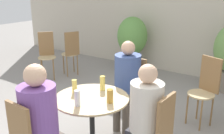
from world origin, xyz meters
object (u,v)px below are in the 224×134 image
object	(u,v)px
seated_person_0	(40,118)
beer_glass_1	(77,98)
seated_person_1	(145,113)
seated_person_2	(127,79)
bistro_chair_3	(71,50)
beer_glass_0	(75,86)
potted_plant_0	(132,40)
bistro_chair_4	(47,51)
beer_glass_2	(110,96)
bistro_chair_2	(133,87)
bistro_chair_5	(206,85)
beer_glass_3	(102,83)
bistro_chair_1	(157,133)
cafe_table_near	(92,110)

from	to	relation	value
seated_person_0	beer_glass_1	xyz separation A→B (m)	(0.05, 0.44, 0.04)
seated_person_1	seated_person_2	world-z (taller)	seated_person_2
bistro_chair_3	beer_glass_1	world-z (taller)	bistro_chair_3
beer_glass_0	potted_plant_0	distance (m)	3.14
bistro_chair_4	beer_glass_0	world-z (taller)	bistro_chair_4
bistro_chair_3	beer_glass_2	xyz separation A→B (m)	(2.34, -1.88, 0.21)
seated_person_1	beer_glass_2	bearing A→B (deg)	-93.22
potted_plant_0	bistro_chair_4	bearing A→B (deg)	-129.43
bistro_chair_2	seated_person_2	size ratio (longest dim) A/B	0.79
seated_person_2	beer_glass_2	world-z (taller)	seated_person_2
bistro_chair_4	seated_person_0	world-z (taller)	seated_person_0
bistro_chair_4	bistro_chair_5	world-z (taller)	same
bistro_chair_5	beer_glass_3	bearing A→B (deg)	-105.59
beer_glass_0	beer_glass_1	bearing A→B (deg)	-42.86
bistro_chair_3	beer_glass_2	distance (m)	3.02
bistro_chair_2	beer_glass_1	distance (m)	1.10
bistro_chair_1	beer_glass_1	distance (m)	0.87
bistro_chair_2	potted_plant_0	distance (m)	2.50
cafe_table_near	bistro_chair_3	bearing A→B (deg)	137.92
beer_glass_2	bistro_chair_4	bearing A→B (deg)	150.74
potted_plant_0	beer_glass_2	bearing A→B (deg)	-63.48
cafe_table_near	beer_glass_1	xyz separation A→B (m)	(0.01, -0.24, 0.25)
seated_person_1	beer_glass_3	size ratio (longest dim) A/B	7.12
bistro_chair_3	seated_person_2	world-z (taller)	seated_person_2
cafe_table_near	beer_glass_0	size ratio (longest dim) A/B	5.37
bistro_chair_3	beer_glass_3	world-z (taller)	bistro_chair_3
seated_person_0	beer_glass_1	bearing A→B (deg)	-93.55
beer_glass_1	seated_person_1	bearing A→B (deg)	17.05
cafe_table_near	seated_person_1	size ratio (longest dim) A/B	0.68
bistro_chair_5	seated_person_0	bearing A→B (deg)	-92.14
seated_person_2	bistro_chair_5	bearing A→B (deg)	46.49
seated_person_0	beer_glass_3	xyz separation A→B (m)	(0.01, 0.93, 0.04)
seated_person_2	beer_glass_1	world-z (taller)	seated_person_2
bistro_chair_1	bistro_chair_5	size ratio (longest dim) A/B	1.00
bistro_chair_1	potted_plant_0	world-z (taller)	potted_plant_0
bistro_chair_3	beer_glass_0	size ratio (longest dim) A/B	6.24
bistro_chair_3	bistro_chair_5	bearing A→B (deg)	108.38
bistro_chair_2	beer_glass_3	world-z (taller)	bistro_chair_2
cafe_table_near	bistro_chair_2	size ratio (longest dim) A/B	0.86
cafe_table_near	beer_glass_2	distance (m)	0.34
cafe_table_near	bistro_chair_5	world-z (taller)	bistro_chair_5
bistro_chair_5	seated_person_1	size ratio (longest dim) A/B	0.79
beer_glass_0	seated_person_2	bearing A→B (deg)	67.67
cafe_table_near	bistro_chair_2	distance (m)	0.83
bistro_chair_3	bistro_chair_4	size ratio (longest dim) A/B	1.00
seated_person_1	beer_glass_2	xyz separation A→B (m)	(-0.44, 0.05, 0.05)
bistro_chair_3	seated_person_0	xyz separation A→B (m)	(2.06, -2.58, 0.18)
cafe_table_near	bistro_chair_4	world-z (taller)	bistro_chair_4
bistro_chair_4	seated_person_1	xyz separation A→B (m)	(3.12, -1.55, 0.16)
bistro_chair_3	beer_glass_1	distance (m)	3.02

